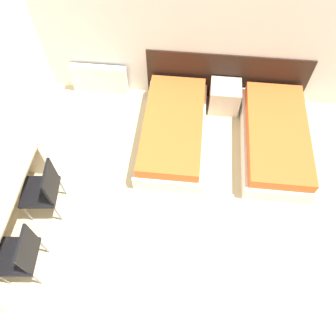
{
  "coord_description": "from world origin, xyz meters",
  "views": [
    {
      "loc": [
        0.23,
        0.1,
        4.09
      ],
      "look_at": [
        0.0,
        2.36,
        0.55
      ],
      "focal_mm": 35.0,
      "sensor_mm": 36.0,
      "label": 1
    }
  ],
  "objects_px": {
    "bed_near_window": "(173,130)",
    "bed_near_door": "(275,138)",
    "nightstand": "(224,97)",
    "chair_near_notebook": "(21,255)",
    "chair_near_laptop": "(44,189)"
  },
  "relations": [
    {
      "from": "bed_near_door",
      "to": "chair_near_notebook",
      "type": "xyz_separation_m",
      "value": [
        -3.04,
        -2.19,
        0.28
      ]
    },
    {
      "from": "chair_near_laptop",
      "to": "bed_near_door",
      "type": "bearing_deg",
      "value": 17.5
    },
    {
      "from": "bed_near_door",
      "to": "nightstand",
      "type": "relative_size",
      "value": 4.01
    },
    {
      "from": "chair_near_laptop",
      "to": "chair_near_notebook",
      "type": "bearing_deg",
      "value": -96.42
    },
    {
      "from": "chair_near_laptop",
      "to": "bed_near_window",
      "type": "bearing_deg",
      "value": 35.41
    },
    {
      "from": "bed_near_door",
      "to": "chair_near_laptop",
      "type": "distance_m",
      "value": 3.34
    },
    {
      "from": "bed_near_window",
      "to": "chair_near_laptop",
      "type": "relative_size",
      "value": 2.16
    },
    {
      "from": "bed_near_window",
      "to": "chair_near_notebook",
      "type": "bearing_deg",
      "value": -124.56
    },
    {
      "from": "nightstand",
      "to": "chair_near_notebook",
      "type": "height_order",
      "value": "chair_near_notebook"
    },
    {
      "from": "nightstand",
      "to": "chair_near_notebook",
      "type": "distance_m",
      "value": 3.72
    },
    {
      "from": "bed_near_window",
      "to": "bed_near_door",
      "type": "bearing_deg",
      "value": 0.0
    },
    {
      "from": "bed_near_window",
      "to": "chair_near_laptop",
      "type": "xyz_separation_m",
      "value": [
        -1.51,
        -1.35,
        0.28
      ]
    },
    {
      "from": "nightstand",
      "to": "chair_near_laptop",
      "type": "bearing_deg",
      "value": -137.29
    },
    {
      "from": "bed_near_door",
      "to": "nightstand",
      "type": "height_order",
      "value": "nightstand"
    },
    {
      "from": "chair_near_laptop",
      "to": "chair_near_notebook",
      "type": "xyz_separation_m",
      "value": [
        0.0,
        -0.84,
        0.0
      ]
    }
  ]
}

